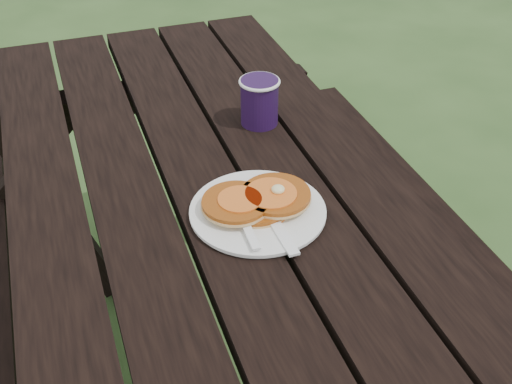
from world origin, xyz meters
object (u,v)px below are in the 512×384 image
object	(u,v)px
picnic_table	(225,346)
coffee_cup	(259,99)
plate	(258,212)
pancake_stack	(257,200)

from	to	relation	value
picnic_table	coffee_cup	bearing A→B (deg)	57.34
coffee_cup	plate	bearing A→B (deg)	-110.10
coffee_cup	picnic_table	bearing A→B (deg)	-122.66
picnic_table	plate	bearing A→B (deg)	-25.57
pancake_stack	coffee_cup	xyz separation A→B (m)	(0.11, 0.30, 0.04)
coffee_cup	pancake_stack	bearing A→B (deg)	-110.28
plate	pancake_stack	world-z (taller)	pancake_stack
picnic_table	plate	size ratio (longest dim) A/B	7.33
picnic_table	coffee_cup	size ratio (longest dim) A/B	16.84
picnic_table	coffee_cup	distance (m)	0.55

